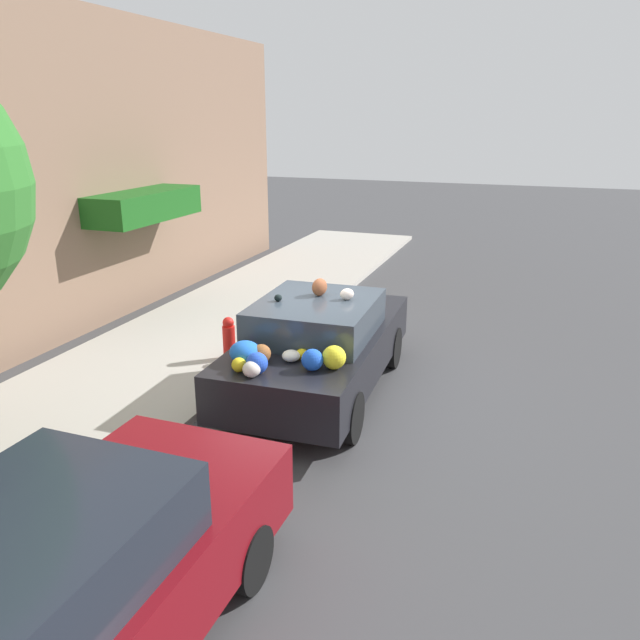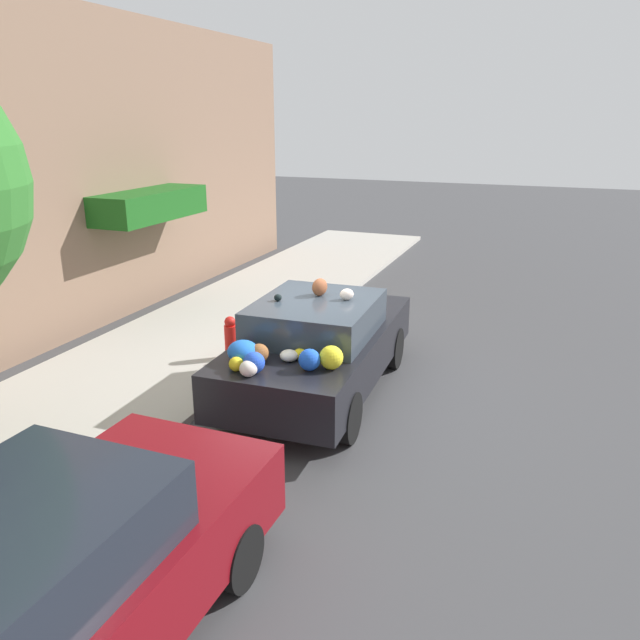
{
  "view_description": "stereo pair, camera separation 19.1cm",
  "coord_description": "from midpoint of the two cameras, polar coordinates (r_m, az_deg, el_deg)",
  "views": [
    {
      "loc": [
        -7.79,
        -2.97,
        3.84
      ],
      "look_at": [
        0.0,
        -0.12,
        1.1
      ],
      "focal_mm": 35.0,
      "sensor_mm": 36.0,
      "label": 1
    },
    {
      "loc": [
        -7.73,
        -3.15,
        3.84
      ],
      "look_at": [
        0.0,
        -0.12,
        1.1
      ],
      "focal_mm": 35.0,
      "sensor_mm": 36.0,
      "label": 2
    }
  ],
  "objects": [
    {
      "name": "parked_car_plain",
      "position": [
        4.96,
        -23.91,
        -22.07
      ],
      "size": [
        4.07,
        1.75,
        1.49
      ],
      "rotation": [
        0.0,
        0.0,
        -0.01
      ],
      "color": "maroon",
      "rests_on": "ground"
    },
    {
      "name": "art_car",
      "position": [
        8.8,
        -0.75,
        -2.22
      ],
      "size": [
        4.14,
        1.92,
        1.67
      ],
      "rotation": [
        0.0,
        0.0,
        0.04
      ],
      "color": "black",
      "rests_on": "ground"
    },
    {
      "name": "sidewalk_curb",
      "position": [
        10.38,
        -15.36,
        -3.82
      ],
      "size": [
        24.0,
        3.2,
        0.1
      ],
      "color": "#B2ADA3",
      "rests_on": "ground"
    },
    {
      "name": "ground_plane",
      "position": [
        9.18,
        -1.31,
        -6.45
      ],
      "size": [
        60.0,
        60.0,
        0.0
      ],
      "primitive_type": "plane",
      "color": "#424244"
    },
    {
      "name": "building_facade",
      "position": [
        11.25,
        -25.78,
        11.22
      ],
      "size": [
        18.0,
        1.2,
        5.66
      ],
      "color": "#846651",
      "rests_on": "ground"
    },
    {
      "name": "fire_hydrant",
      "position": [
        10.05,
        -8.87,
        -1.67
      ],
      "size": [
        0.2,
        0.2,
        0.7
      ],
      "color": "red",
      "rests_on": "sidewalk_curb"
    }
  ]
}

